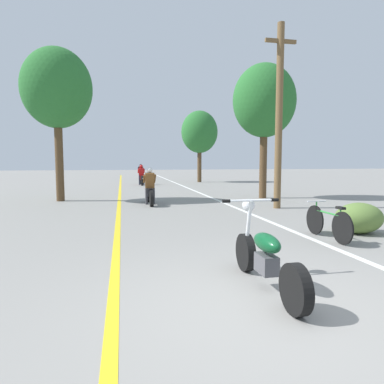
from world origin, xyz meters
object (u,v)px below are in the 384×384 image
at_px(roadside_tree_right_near, 264,102).
at_px(motorcycle_rider_mid, 141,177).
at_px(bicycle_parked, 328,222).
at_px(motorcycle_rider_far, 141,173).
at_px(roadside_tree_right_far, 199,132).
at_px(roadside_tree_left, 57,89).
at_px(motorcycle_foreground, 265,256).
at_px(utility_pole, 279,115).
at_px(motorcycle_rider_lead, 150,190).

bearing_deg(roadside_tree_right_near, motorcycle_rider_mid, 116.63).
bearing_deg(bicycle_parked, motorcycle_rider_far, 95.86).
distance_m(roadside_tree_right_far, roadside_tree_left, 13.99).
bearing_deg(motorcycle_rider_far, motorcycle_foreground, -89.72).
height_order(utility_pole, motorcycle_rider_lead, utility_pole).
xyz_separation_m(motorcycle_foreground, bicycle_parked, (2.43, 2.33, -0.06)).
bearing_deg(utility_pole, motorcycle_rider_far, 100.07).
distance_m(roadside_tree_left, bicycle_parked, 11.52).
distance_m(roadside_tree_right_near, roadside_tree_right_far, 11.81).
bearing_deg(motorcycle_foreground, roadside_tree_left, 111.78).
xyz_separation_m(motorcycle_foreground, motorcycle_rider_far, (-0.13, 27.35, 0.10)).
distance_m(roadside_tree_right_near, roadside_tree_left, 8.62).
height_order(roadside_tree_right_far, motorcycle_foreground, roadside_tree_right_far).
bearing_deg(motorcycle_rider_far, roadside_tree_right_far, -52.08).
distance_m(roadside_tree_right_near, bicycle_parked, 8.86).
height_order(utility_pole, motorcycle_rider_far, utility_pole).
relative_size(motorcycle_foreground, motorcycle_rider_lead, 1.01).
bearing_deg(motorcycle_rider_far, motorcycle_rider_mid, -92.67).
bearing_deg(motorcycle_rider_lead, motorcycle_foreground, -85.12).
bearing_deg(utility_pole, motorcycle_rider_mid, 107.41).
bearing_deg(roadside_tree_right_near, roadside_tree_left, 175.79).
height_order(roadside_tree_right_near, roadside_tree_left, roadside_tree_left).
bearing_deg(roadside_tree_left, bicycle_parked, -51.32).
bearing_deg(roadside_tree_right_far, utility_pole, -92.38).
height_order(motorcycle_rider_lead, motorcycle_rider_mid, motorcycle_rider_lead).
height_order(motorcycle_rider_mid, bicycle_parked, motorcycle_rider_mid).
distance_m(roadside_tree_left, motorcycle_foreground, 12.25).
xyz_separation_m(roadside_tree_left, bicycle_parked, (6.72, -8.39, -4.15)).
height_order(roadside_tree_right_far, bicycle_parked, roadside_tree_right_far).
bearing_deg(roadside_tree_left, motorcycle_rider_far, 75.97).
height_order(utility_pole, roadside_tree_right_far, utility_pole).
bearing_deg(utility_pole, motorcycle_foreground, -116.66).
xyz_separation_m(motorcycle_rider_mid, motorcycle_rider_far, (0.36, 7.70, -0.01)).
xyz_separation_m(roadside_tree_right_near, motorcycle_rider_lead, (-5.07, -1.14, -3.68)).
height_order(roadside_tree_right_near, motorcycle_foreground, roadside_tree_right_near).
height_order(roadside_tree_right_near, motorcycle_rider_far, roadside_tree_right_near).
height_order(motorcycle_foreground, motorcycle_rider_mid, motorcycle_rider_mid).
bearing_deg(roadside_tree_right_near, motorcycle_foreground, -113.08).
bearing_deg(roadside_tree_left, motorcycle_foreground, -68.22).
distance_m(roadside_tree_right_near, motorcycle_rider_far, 18.19).
distance_m(utility_pole, motorcycle_rider_mid, 13.58).
relative_size(roadside_tree_right_far, motorcycle_rider_far, 2.56).
relative_size(roadside_tree_left, motorcycle_foreground, 2.97).
distance_m(utility_pole, motorcycle_rider_lead, 5.41).
bearing_deg(motorcycle_rider_lead, roadside_tree_left, 153.29).
height_order(roadside_tree_right_near, bicycle_parked, roadside_tree_right_near).
relative_size(roadside_tree_right_far, motorcycle_rider_mid, 2.54).
bearing_deg(motorcycle_foreground, motorcycle_rider_lead, 94.88).
relative_size(utility_pole, motorcycle_rider_lead, 3.05).
bearing_deg(bicycle_parked, roadside_tree_right_far, 85.10).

